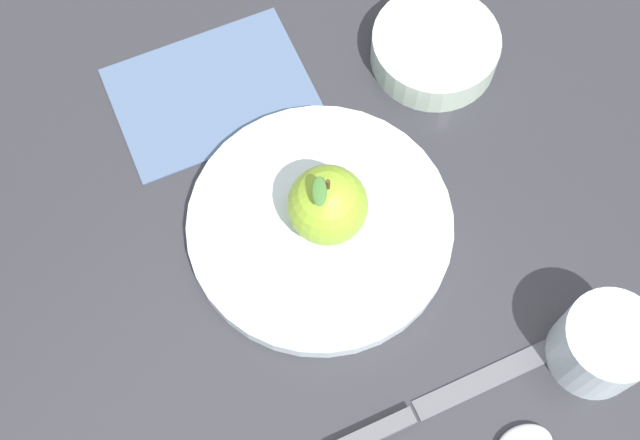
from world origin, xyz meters
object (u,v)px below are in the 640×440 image
Objects in this scene: dinner_plate at (320,225)px; side_bowl at (435,46)px; knife at (426,409)px; cup at (604,344)px; apple at (328,205)px; linen_napkin at (211,92)px.

side_bowl reaches higher than dinner_plate.
dinner_plate reaches higher than knife.
side_bowl is 0.32m from cup.
knife is at bearing 68.13° from apple.
knife is (0.27, 0.21, -0.02)m from side_bowl.
cup reaches higher than dinner_plate.
side_bowl is at bearing -169.59° from dinner_plate.
cup is at bearing 149.93° from knife.
cup is 0.42m from linen_napkin.
dinner_plate is 0.26m from cup.
knife is 0.36m from linen_napkin.
dinner_plate is at bearing 78.17° from linen_napkin.
side_bowl is 0.61× the size of knife.
linen_napkin is at bearing -101.83° from dinner_plate.
knife is at bearing 37.74° from side_bowl.
cup is 0.41× the size of linen_napkin.
apple reaches higher than cup.
cup is at bearing 105.03° from dinner_plate.
cup reaches higher than linen_napkin.
dinner_plate is 2.86× the size of apple.
cup is (-0.07, 0.25, 0.03)m from dinner_plate.
dinner_plate is 3.08× the size of cup.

